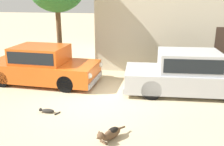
# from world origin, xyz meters

# --- Properties ---
(ground_plane) EXTENTS (80.00, 80.00, 0.00)m
(ground_plane) POSITION_xyz_m (0.00, 0.00, 0.00)
(ground_plane) COLOR #CCB78E
(parked_sedan_nearest) EXTENTS (4.54, 2.02, 1.47)m
(parked_sedan_nearest) POSITION_xyz_m (-2.38, 1.36, 0.72)
(parked_sedan_nearest) COLOR #D15619
(parked_sedan_nearest) RESTS_ON ground_plane
(parked_sedan_second) EXTENTS (4.73, 2.08, 1.50)m
(parked_sedan_second) POSITION_xyz_m (3.21, 1.22, 0.74)
(parked_sedan_second) COLOR #B2B5BA
(parked_sedan_second) RESTS_ON ground_plane
(stray_dog_spotted) EXTENTS (0.61, 0.87, 0.36)m
(stray_dog_spotted) POSITION_xyz_m (1.02, -2.33, 0.17)
(stray_dog_spotted) COLOR brown
(stray_dog_spotted) RESTS_ON ground_plane
(stray_cat) EXTENTS (0.64, 0.22, 0.15)m
(stray_cat) POSITION_xyz_m (-1.08, -1.23, 0.07)
(stray_cat) COLOR #2D2B28
(stray_cat) RESTS_ON ground_plane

